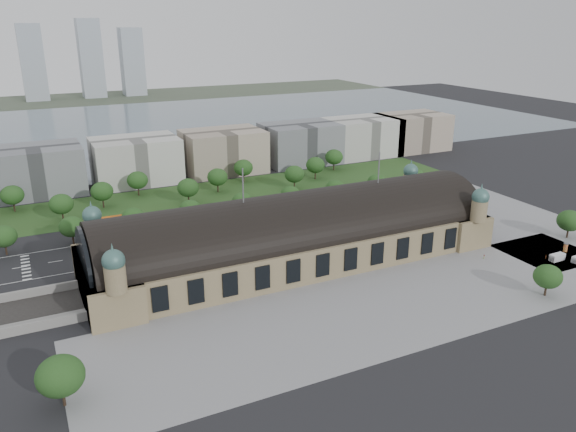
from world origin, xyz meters
name	(u,v)px	position (x,y,z in m)	size (l,w,h in m)	color
ground	(296,261)	(0.00, 0.00, 0.00)	(900.00, 900.00, 0.00)	black
station	(296,235)	(0.00, 0.00, 10.28)	(150.00, 48.40, 44.30)	#8D7B58
plaza_south	(388,307)	(10.00, -44.00, 0.00)	(190.00, 48.00, 0.12)	gray
plaza_east	(502,219)	(103.00, 0.00, 0.00)	(56.00, 100.00, 0.12)	gray
road_slab	(211,236)	(-20.00, 38.00, 0.00)	(260.00, 26.00, 0.10)	black
grass_belt	(185,198)	(-15.00, 93.00, 0.00)	(300.00, 45.00, 0.10)	#2D4D1F
petrol_station	(114,221)	(-53.91, 65.28, 2.95)	(14.00, 13.00, 5.05)	#D4580C
lake	(133,128)	(0.00, 298.00, 0.00)	(700.00, 320.00, 0.08)	slate
far_shore	(96,98)	(0.00, 498.00, 0.00)	(700.00, 120.00, 0.14)	#44513D
far_tower_left	(33,63)	(-60.00, 508.00, 40.00)	(24.00, 24.00, 80.00)	#9EA8B2
far_tower_mid	(91,58)	(0.00, 508.00, 42.50)	(24.00, 24.00, 85.00)	#9EA8B2
far_tower_right	(132,62)	(45.00, 508.00, 37.50)	(24.00, 24.00, 75.00)	#9EA8B2
office_2	(36,171)	(-80.00, 133.00, 12.00)	(45.00, 32.00, 24.00)	gray
office_3	(136,160)	(-30.00, 133.00, 12.00)	(45.00, 32.00, 24.00)	silver
office_4	(223,151)	(20.00, 133.00, 12.00)	(45.00, 32.00, 24.00)	#B4A38D
office_5	(300,143)	(70.00, 133.00, 12.00)	(45.00, 32.00, 24.00)	gray
office_6	(362,137)	(115.00, 133.00, 12.00)	(45.00, 32.00, 24.00)	silver
office_7	(412,132)	(155.00, 133.00, 12.00)	(45.00, 32.00, 24.00)	#B4A38D
tree_row_1	(4,236)	(-96.00, 53.00, 7.43)	(9.60, 9.60, 11.52)	#2D2116
tree_row_2	(71,227)	(-72.00, 53.00, 7.43)	(9.60, 9.60, 11.52)	#2D2116
tree_row_3	(133,218)	(-48.00, 53.00, 7.43)	(9.60, 9.60, 11.52)	#2D2116
tree_row_4	(190,209)	(-24.00, 53.00, 7.43)	(9.60, 9.60, 11.52)	#2D2116
tree_row_5	(242,202)	(0.00, 53.00, 7.43)	(9.60, 9.60, 11.52)	#2D2116
tree_row_6	(291,195)	(24.00, 53.00, 7.43)	(9.60, 9.60, 11.52)	#2D2116
tree_row_7	(335,188)	(48.00, 53.00, 7.43)	(9.60, 9.60, 11.52)	#2D2116
tree_row_8	(377,182)	(72.00, 53.00, 7.43)	(9.60, 9.60, 11.52)	#2D2116
tree_row_9	(416,177)	(96.00, 53.00, 7.43)	(9.60, 9.60, 11.52)	#2D2116
tree_belt_2	(12,195)	(-92.00, 107.00, 8.05)	(10.40, 10.40, 12.48)	#2D2116
tree_belt_3	(61,204)	(-73.00, 83.00, 8.05)	(10.40, 10.40, 12.48)	#2D2116
tree_belt_4	(102,191)	(-54.00, 95.00, 8.05)	(10.40, 10.40, 12.48)	#2D2116
tree_belt_5	(137,180)	(-35.00, 107.00, 8.05)	(10.40, 10.40, 12.48)	#2D2116
tree_belt_6	(188,188)	(-16.00, 83.00, 8.05)	(10.40, 10.40, 12.48)	#2D2116
tree_belt_7	(217,177)	(3.00, 95.00, 8.05)	(10.40, 10.40, 12.48)	#2D2116
tree_belt_8	(243,168)	(22.00, 107.00, 8.05)	(10.40, 10.40, 12.48)	#2D2116
tree_belt_9	(294,174)	(41.00, 83.00, 8.05)	(10.40, 10.40, 12.48)	#2D2116
tree_belt_10	(315,165)	(60.00, 95.00, 8.05)	(10.40, 10.40, 12.48)	#2D2116
tree_belt_11	(334,157)	(79.00, 107.00, 8.05)	(10.40, 10.40, 12.48)	#2D2116
tree_plaza_ne	(570,221)	(110.00, -28.00, 7.43)	(10.00, 10.00, 11.69)	#2D2116
tree_plaza_sw	(60,376)	(-85.00, -50.00, 8.05)	(11.00, 11.00, 12.73)	#2D2116
tree_plaza_s	(548,277)	(60.00, -60.00, 6.80)	(9.00, 9.00, 10.64)	#2D2116
traffic_car_1	(86,244)	(-67.97, 48.87, 0.76)	(1.61, 4.61, 1.52)	#919499
traffic_car_2	(154,249)	(-44.93, 32.47, 0.80)	(2.66, 5.77, 1.60)	black
traffic_car_3	(216,229)	(-16.42, 42.55, 0.69)	(1.92, 4.72, 1.37)	maroon
traffic_car_4	(279,225)	(9.52, 34.71, 0.82)	(1.93, 4.80, 1.63)	#1A2A49
traffic_car_5	(343,212)	(43.24, 37.49, 0.77)	(1.63, 4.66, 1.54)	#505157
traffic_car_6	(404,204)	(75.73, 34.99, 0.76)	(2.53, 5.50, 1.53)	silver
parked_car_0	(130,265)	(-56.17, 21.00, 0.74)	(1.56, 4.47, 1.47)	black
parked_car_1	(133,264)	(-55.08, 21.76, 0.76)	(2.52, 5.47, 1.52)	maroon
parked_car_2	(95,267)	(-67.58, 25.00, 0.69)	(1.94, 4.78, 1.39)	#1B1D4D
parked_car_3	(182,255)	(-37.03, 21.33, 0.82)	(1.94, 4.83, 1.64)	#515458
parked_car_4	(200,248)	(-28.97, 25.00, 0.82)	(1.73, 4.96, 1.63)	silver
parked_car_5	(203,248)	(-27.45, 25.00, 0.66)	(2.20, 4.76, 1.32)	gray
parked_car_6	(166,259)	(-43.23, 21.00, 0.64)	(1.79, 4.41, 1.28)	black
bus_west	(245,231)	(-7.29, 32.00, 1.77)	(2.98, 12.72, 3.54)	red
bus_mid	(247,235)	(-7.96, 27.88, 1.86)	(3.13, 13.38, 3.73)	silver
bus_east	(283,228)	(8.81, 29.16, 1.65)	(2.77, 11.86, 3.30)	beige
van_east	(557,258)	(86.67, -42.21, 1.26)	(6.13, 2.57, 2.64)	silver
advertising_column	(566,247)	(96.84, -37.75, 1.85)	(1.88, 1.88, 3.56)	#C54331
pedestrian_0	(484,257)	(63.94, -29.15, 0.80)	(0.79, 0.45, 1.61)	gray
pedestrian_1	(546,257)	(84.11, -39.67, 0.96)	(0.70, 0.46, 1.93)	gray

